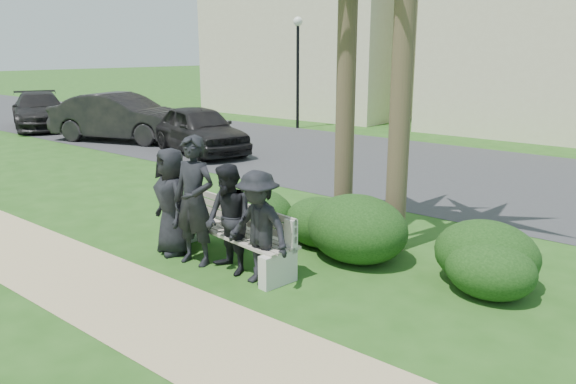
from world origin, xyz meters
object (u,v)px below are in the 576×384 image
at_px(park_bench, 228,236).
at_px(car_b, 121,117).
at_px(man_d, 258,228).
at_px(man_b, 194,201).
at_px(street_lamp, 298,53).
at_px(car_a, 199,129).
at_px(man_c, 229,220).
at_px(car_c, 40,111).
at_px(man_a, 172,201).

bearing_deg(park_bench, car_b, 160.10).
bearing_deg(man_d, car_b, 153.28).
distance_m(man_b, man_d, 1.22).
xyz_separation_m(street_lamp, car_a, (1.17, -6.21, -2.23)).
height_order(man_c, car_b, car_b).
distance_m(man_b, car_b, 12.22).
relative_size(park_bench, man_b, 1.33).
relative_size(street_lamp, man_c, 2.76).
height_order(man_d, car_c, man_d).
distance_m(man_d, car_a, 10.14).
xyz_separation_m(car_a, car_c, (-9.08, -0.38, -0.01)).
height_order(car_b, car_c, car_b).
xyz_separation_m(street_lamp, man_d, (9.25, -12.33, -2.17)).
bearing_deg(man_a, man_d, 17.88).
distance_m(man_b, car_a, 9.25).
bearing_deg(man_b, car_a, 127.31).
distance_m(car_a, car_b, 3.77).
distance_m(man_c, car_c, 17.55).
distance_m(man_a, man_c, 1.23).
bearing_deg(man_c, car_b, 165.75).
distance_m(park_bench, man_b, 0.74).
relative_size(man_a, man_c, 1.06).
height_order(street_lamp, man_c, street_lamp).
xyz_separation_m(man_a, car_a, (-6.28, 6.10, -0.11)).
bearing_deg(street_lamp, man_c, -54.80).
height_order(man_a, car_a, man_a).
bearing_deg(man_c, street_lamp, 138.64).
xyz_separation_m(man_c, man_d, (0.57, -0.02, -0.00)).
xyz_separation_m(man_a, man_d, (1.80, -0.01, -0.05)).
height_order(park_bench, man_b, man_b).
bearing_deg(man_d, car_c, 161.39).
bearing_deg(car_a, car_b, 109.05).
height_order(man_c, car_c, man_c).
height_order(man_b, car_b, man_b).
bearing_deg(car_a, street_lamp, 26.98).
relative_size(park_bench, car_c, 0.53).
height_order(street_lamp, car_a, street_lamp).
relative_size(street_lamp, man_b, 2.25).
bearing_deg(man_b, car_b, 139.85).
bearing_deg(car_c, car_a, -64.34).
bearing_deg(man_a, man_b, 11.78).
distance_m(park_bench, man_c, 0.58).
bearing_deg(car_c, street_lamp, -26.90).
bearing_deg(man_b, car_c, 149.25).
height_order(man_c, car_a, man_c).
relative_size(street_lamp, man_a, 2.60).
height_order(man_a, man_d, man_a).
xyz_separation_m(man_b, man_d, (1.20, 0.06, -0.17)).
relative_size(man_b, man_d, 1.22).
xyz_separation_m(park_bench, car_a, (-7.19, 5.81, 0.32)).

